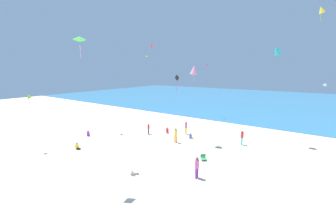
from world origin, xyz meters
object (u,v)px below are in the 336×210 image
object	(u,v)px
person_2	(88,134)
kite_white	(325,86)
kite_blue	(105,80)
kite_black	(177,79)
kite_lime	(29,96)
person_6	(149,128)
person_3	(176,134)
beach_chair_far_left	(203,157)
kite_pink	(194,70)
person_1	(167,131)
kite_orange	(147,56)
beach_chair_near_camera	(133,170)
kite_teal	(277,50)
kite_green	(79,38)
person_0	(186,127)
person_5	(242,137)
person_8	(197,166)
kite_yellow	(321,10)
kite_magenta	(206,64)
kite_red	(152,46)
person_4	(77,146)

from	to	relation	value
person_2	kite_white	xyz separation A→B (m)	(23.79, 21.67, 5.69)
kite_blue	kite_black	world-z (taller)	kite_black
kite_lime	person_6	bearing A→B (deg)	59.36
person_3	person_2	bearing A→B (deg)	88.16
kite_blue	beach_chair_far_left	bearing A→B (deg)	-3.24
kite_lime	kite_pink	world-z (taller)	kite_pink
person_1	kite_orange	xyz separation A→B (m)	(-10.32, 8.22, 10.36)
beach_chair_far_left	kite_blue	bearing A→B (deg)	-132.48
person_6	beach_chair_near_camera	bearing A→B (deg)	98.06
kite_teal	kite_green	world-z (taller)	kite_teal
beach_chair_far_left	person_6	distance (m)	9.56
person_6	kite_orange	distance (m)	16.60
person_2	kite_teal	xyz separation A→B (m)	(18.89, 10.63, 9.91)
person_0	person_5	bearing A→B (deg)	-105.40
person_8	kite_green	bearing A→B (deg)	-132.04
person_2	kite_yellow	size ratio (longest dim) A/B	0.48
kite_magenta	kite_orange	bearing A→B (deg)	-161.63
person_1	person_2	distance (m)	9.96
kite_teal	kite_black	bearing A→B (deg)	-119.32
kite_yellow	person_8	bearing A→B (deg)	-115.47
person_3	kite_lime	bearing A→B (deg)	108.70
beach_chair_far_left	kite_red	distance (m)	21.59
beach_chair_far_left	person_0	size ratio (longest dim) A/B	0.48
person_1	kite_pink	distance (m)	9.12
beach_chair_near_camera	kite_teal	xyz separation A→B (m)	(7.50, 14.38, 9.90)
person_4	kite_orange	bearing A→B (deg)	108.86
beach_chair_far_left	person_3	size ratio (longest dim) A/B	0.48
person_6	kite_yellow	bearing A→B (deg)	179.21
kite_black	beach_chair_far_left	bearing A→B (deg)	43.30
beach_chair_far_left	person_6	size ratio (longest dim) A/B	0.57
person_6	kite_white	world-z (taller)	kite_white
person_5	kite_red	world-z (taller)	kite_red
person_1	kite_teal	distance (m)	15.72
person_2	kite_teal	bearing A→B (deg)	-124.66
person_8	kite_teal	bearing A→B (deg)	85.20
kite_magenta	beach_chair_near_camera	bearing A→B (deg)	-79.44
person_5	person_6	world-z (taller)	person_5
person_4	kite_black	size ratio (longest dim) A/B	0.56
person_8	kite_yellow	size ratio (longest dim) A/B	1.05
beach_chair_far_left	kite_white	distance (m)	22.51
kite_pink	kite_lime	bearing A→B (deg)	-137.57
beach_chair_far_left	kite_lime	size ratio (longest dim) A/B	0.70
person_6	kite_yellow	distance (m)	22.60
person_0	kite_red	size ratio (longest dim) A/B	1.37
beach_chair_near_camera	person_5	bearing A→B (deg)	3.16
person_3	kite_orange	xyz separation A→B (m)	(-13.25, 10.72, 9.69)
beach_chair_near_camera	kite_blue	size ratio (longest dim) A/B	0.76
person_4	kite_lime	bearing A→B (deg)	-143.37
kite_magenta	kite_white	bearing A→B (deg)	11.31
person_6	beach_chair_far_left	bearing A→B (deg)	136.44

